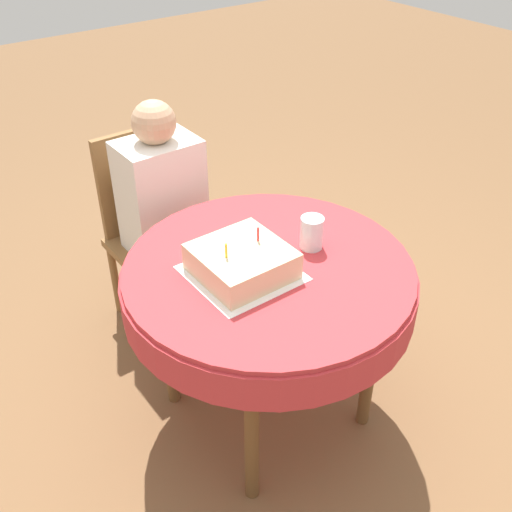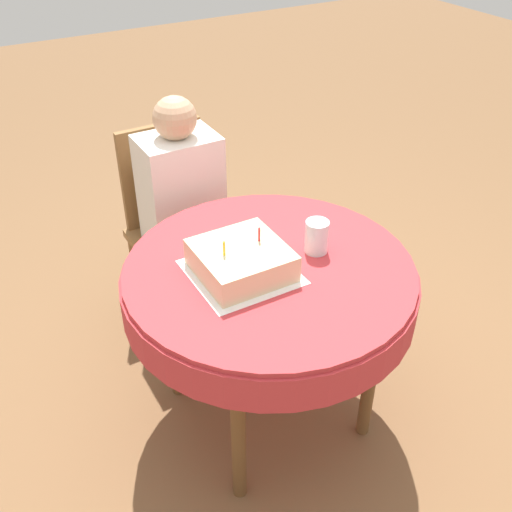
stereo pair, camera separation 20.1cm
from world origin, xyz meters
name	(u,v)px [view 1 (the left image)]	position (x,y,z in m)	size (l,w,h in m)	color
ground_plane	(266,409)	(0.00, 0.00, 0.00)	(12.00, 12.00, 0.00)	brown
dining_table	(268,286)	(0.00, 0.00, 0.65)	(1.03, 1.03, 0.74)	#BC3338
chair	(157,227)	(-0.01, 0.83, 0.48)	(0.45, 0.45, 0.91)	brown
person	(164,202)	(-0.01, 0.73, 0.65)	(0.33, 0.34, 1.10)	tan
napkin	(242,273)	(-0.10, 0.02, 0.74)	(0.34, 0.34, 0.00)	white
birthday_cake	(242,261)	(-0.10, 0.02, 0.79)	(0.29, 0.29, 0.15)	beige
drinking_glass	(312,233)	(0.19, 0.00, 0.80)	(0.08, 0.08, 0.12)	silver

